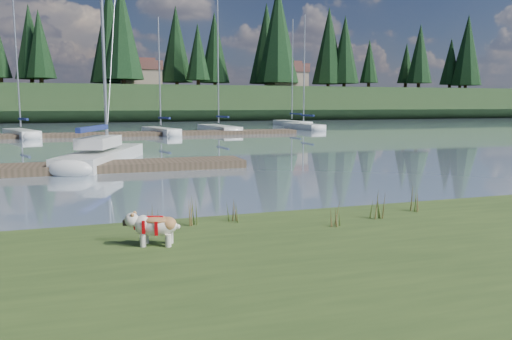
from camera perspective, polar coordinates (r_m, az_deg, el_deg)
name	(u,v)px	position (r m, az deg, el deg)	size (l,w,h in m)	color
ground	(116,136)	(41.01, -15.70, 3.74)	(200.00, 200.00, 0.00)	#7D91A5
bank	(275,321)	(5.73, 2.24, -16.83)	(60.00, 9.00, 0.35)	#364D1F
ridge	(102,104)	(83.91, -17.16, 7.22)	(200.00, 20.00, 5.00)	#1E3419
bulldog	(155,225)	(7.97, -11.50, -6.18)	(0.87, 0.52, 0.51)	silver
sailboat_main	(107,152)	(22.98, -16.66, 1.96)	(4.28, 8.45, 12.09)	silver
dock_near	(31,169)	(20.15, -24.29, 0.08)	(16.00, 2.00, 0.30)	#4C3D2C
dock_far	(142,134)	(41.14, -12.92, 4.05)	(26.00, 2.20, 0.30)	#4C3D2C
sailboat_bg_1	(19,132)	(43.09, -25.45, 3.90)	(3.66, 6.88, 10.34)	silver
sailboat_bg_2	(158,130)	(42.67, -11.10, 4.47)	(2.81, 6.38, 9.62)	silver
sailboat_bg_3	(216,128)	(46.67, -4.60, 4.83)	(2.51, 8.75, 12.60)	silver
sailboat_bg_4	(301,126)	(51.26, 5.12, 5.07)	(1.78, 7.73, 11.36)	silver
sailboat_bg_5	(289,123)	(59.51, 3.82, 5.42)	(1.94, 8.69, 12.27)	silver
weed_0	(192,211)	(9.14, -7.35, -4.70)	(0.17, 0.14, 0.62)	#475B23
weed_1	(231,211)	(9.34, -2.84, -4.72)	(0.17, 0.14, 0.49)	#475B23
weed_2	(378,207)	(9.87, 13.73, -4.09)	(0.17, 0.14, 0.56)	#475B23
weed_3	(153,219)	(8.93, -11.73, -5.47)	(0.17, 0.14, 0.48)	#475B23
weed_4	(334,216)	(9.14, 8.93, -5.23)	(0.17, 0.14, 0.43)	#475B23
weed_5	(416,200)	(10.72, 17.79, -3.33)	(0.17, 0.14, 0.55)	#475B23
mud_lip	(196,233)	(9.78, -6.89, -7.12)	(60.00, 0.50, 0.14)	#33281C
conifer_3	(30,42)	(83.79, -24.43, 13.21)	(4.84, 4.84, 12.25)	#382619
conifer_4	(122,31)	(77.76, -15.07, 15.12)	(6.16, 6.16, 15.10)	#382619
conifer_5	(198,52)	(83.03, -6.66, 13.26)	(3.96, 3.96, 10.35)	#382619
conifer_6	(278,34)	(85.11, 2.51, 15.30)	(7.04, 7.04, 17.00)	#382619
conifer_7	(345,50)	(93.38, 10.11, 13.39)	(5.28, 5.28, 13.20)	#382619
conifer_8	(420,54)	(96.84, 18.21, 12.52)	(4.62, 4.62, 11.77)	#382619
conifer_9	(467,50)	(107.36, 23.00, 12.51)	(5.94, 5.94, 14.62)	#382619
house_1	(141,73)	(82.40, -13.02, 10.71)	(6.30, 5.30, 4.65)	gray
house_2	(287,75)	(86.13, 3.51, 10.74)	(6.30, 5.30, 4.65)	gray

